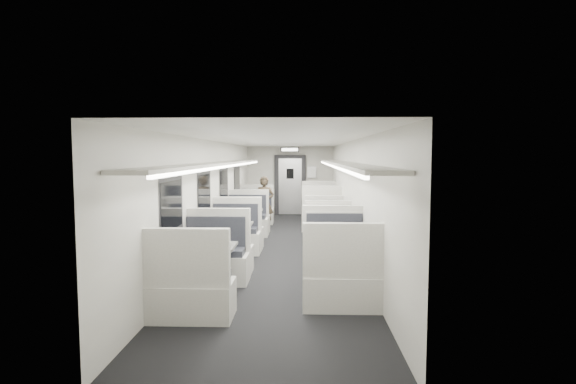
# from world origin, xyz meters

# --- Properties ---
(room) EXTENTS (3.24, 12.24, 2.64)m
(room) POSITION_xyz_m (0.00, 0.00, 1.20)
(room) COLOR black
(room) RESTS_ON ground
(booth_left_a) EXTENTS (1.09, 2.20, 1.18)m
(booth_left_a) POSITION_xyz_m (-1.00, 3.07, 0.39)
(booth_left_a) COLOR silver
(booth_left_a) RESTS_ON room
(booth_left_b) EXTENTS (1.10, 2.22, 1.19)m
(booth_left_b) POSITION_xyz_m (-1.00, 0.96, 0.40)
(booth_left_b) COLOR silver
(booth_left_b) RESTS_ON room
(booth_left_c) EXTENTS (1.09, 2.20, 1.18)m
(booth_left_c) POSITION_xyz_m (-1.00, -1.12, 0.39)
(booth_left_c) COLOR silver
(booth_left_c) RESTS_ON room
(booth_left_d) EXTENTS (1.11, 2.25, 1.20)m
(booth_left_d) POSITION_xyz_m (-1.00, -3.33, 0.40)
(booth_left_d) COLOR silver
(booth_left_d) RESTS_ON room
(booth_right_a) EXTENTS (1.16, 2.36, 1.26)m
(booth_right_a) POSITION_xyz_m (1.00, 3.50, 0.42)
(booth_right_a) COLOR silver
(booth_right_a) RESTS_ON room
(booth_right_b) EXTENTS (0.97, 1.97, 1.05)m
(booth_right_b) POSITION_xyz_m (1.00, 0.94, 0.35)
(booth_right_b) COLOR silver
(booth_right_b) RESTS_ON room
(booth_right_c) EXTENTS (1.01, 2.05, 1.10)m
(booth_right_c) POSITION_xyz_m (1.00, -0.89, 0.37)
(booth_right_c) COLOR silver
(booth_right_c) RESTS_ON room
(booth_right_d) EXTENTS (1.11, 2.25, 1.20)m
(booth_right_d) POSITION_xyz_m (1.00, -2.85, 0.40)
(booth_right_d) COLOR silver
(booth_right_d) RESTS_ON room
(passenger) EXTENTS (0.61, 0.45, 1.51)m
(passenger) POSITION_xyz_m (-0.63, 2.69, 0.76)
(passenger) COLOR black
(passenger) RESTS_ON room
(window_a) EXTENTS (0.02, 1.18, 0.84)m
(window_a) POSITION_xyz_m (-1.49, 3.40, 1.35)
(window_a) COLOR black
(window_a) RESTS_ON room
(window_b) EXTENTS (0.02, 1.18, 0.84)m
(window_b) POSITION_xyz_m (-1.49, 1.20, 1.35)
(window_b) COLOR black
(window_b) RESTS_ON room
(window_c) EXTENTS (0.02, 1.18, 0.84)m
(window_c) POSITION_xyz_m (-1.49, -1.00, 1.35)
(window_c) COLOR black
(window_c) RESTS_ON room
(window_d) EXTENTS (0.02, 1.18, 0.84)m
(window_d) POSITION_xyz_m (-1.49, -3.20, 1.35)
(window_d) COLOR black
(window_d) RESTS_ON room
(luggage_rack_left) EXTENTS (0.46, 10.40, 0.09)m
(luggage_rack_left) POSITION_xyz_m (-1.24, -0.30, 1.92)
(luggage_rack_left) COLOR silver
(luggage_rack_left) RESTS_ON room
(luggage_rack_right) EXTENTS (0.46, 10.40, 0.09)m
(luggage_rack_right) POSITION_xyz_m (1.24, -0.30, 1.92)
(luggage_rack_right) COLOR silver
(luggage_rack_right) RESTS_ON room
(vestibule_door) EXTENTS (1.10, 0.13, 2.10)m
(vestibule_door) POSITION_xyz_m (0.00, 5.93, 1.04)
(vestibule_door) COLOR black
(vestibule_door) RESTS_ON room
(exit_sign) EXTENTS (0.62, 0.12, 0.16)m
(exit_sign) POSITION_xyz_m (0.00, 5.44, 2.28)
(exit_sign) COLOR black
(exit_sign) RESTS_ON room
(wall_notice) EXTENTS (0.32, 0.02, 0.40)m
(wall_notice) POSITION_xyz_m (0.75, 5.92, 1.50)
(wall_notice) COLOR white
(wall_notice) RESTS_ON room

